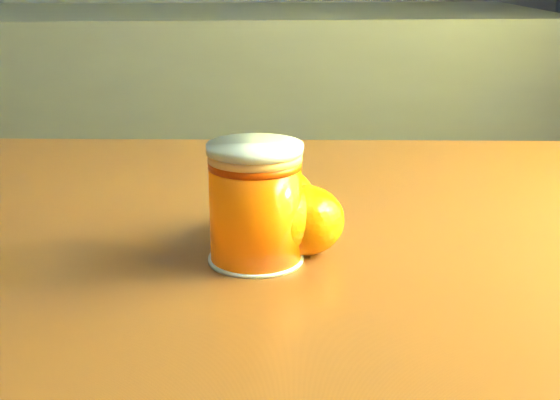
{
  "coord_description": "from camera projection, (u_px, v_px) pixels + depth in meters",
  "views": [
    {
      "loc": [
        0.8,
        -0.5,
        1.04
      ],
      "look_at": [
        0.84,
        0.08,
        0.85
      ],
      "focal_mm": 50.0,
      "sensor_mm": 36.0,
      "label": 1
    }
  ],
  "objects": [
    {
      "name": "orange_extra",
      "position": [
        269.0,
        217.0,
        0.62
      ],
      "size": [
        0.09,
        0.09,
        0.07
      ],
      "primitive_type": "ellipsoid",
      "rotation": [
        0.0,
        0.0,
        0.32
      ],
      "color": "orange",
      "rests_on": "table"
    },
    {
      "name": "orange_front",
      "position": [
        276.0,
        201.0,
        0.66
      ],
      "size": [
        0.08,
        0.08,
        0.06
      ],
      "primitive_type": "ellipsoid",
      "rotation": [
        0.0,
        0.0,
        0.19
      ],
      "color": "orange",
      "rests_on": "table"
    },
    {
      "name": "juice_glass",
      "position": [
        255.0,
        204.0,
        0.6
      ],
      "size": [
        0.07,
        0.07,
        0.09
      ],
      "rotation": [
        0.0,
        0.0,
        -0.11
      ],
      "color": "#E75804",
      "rests_on": "table"
    },
    {
      "name": "table",
      "position": [
        359.0,
        353.0,
        0.68
      ],
      "size": [
        1.13,
        0.84,
        0.8
      ],
      "rotation": [
        0.0,
        0.0,
        -0.09
      ],
      "color": "brown",
      "rests_on": "ground"
    },
    {
      "name": "orange_back",
      "position": [
        305.0,
        220.0,
        0.62
      ],
      "size": [
        0.06,
        0.06,
        0.06
      ],
      "primitive_type": "ellipsoid",
      "rotation": [
        0.0,
        0.0,
        -0.01
      ],
      "color": "orange",
      "rests_on": "table"
    }
  ]
}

